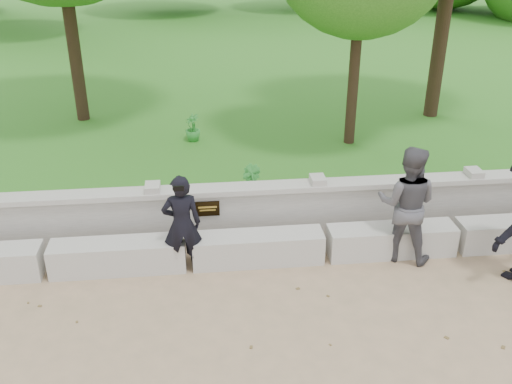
% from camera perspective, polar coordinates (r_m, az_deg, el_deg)
% --- Properties ---
extents(ground, '(80.00, 80.00, 0.00)m').
position_cam_1_polar(ground, '(6.91, -6.56, -15.90)').
color(ground, tan).
rests_on(ground, ground).
extents(lawn, '(40.00, 22.00, 0.25)m').
position_cam_1_polar(lawn, '(19.67, -6.83, 12.63)').
color(lawn, '#31721E').
rests_on(lawn, ground).
extents(concrete_bench, '(11.90, 0.45, 0.45)m').
position_cam_1_polar(concrete_bench, '(8.30, -6.72, -5.98)').
color(concrete_bench, beige).
rests_on(concrete_bench, ground).
extents(parapet_wall, '(12.50, 0.35, 0.90)m').
position_cam_1_polar(parapet_wall, '(8.79, -6.81, -2.25)').
color(parapet_wall, '#B2B0A8').
rests_on(parapet_wall, ground).
extents(man_main, '(0.56, 0.50, 1.48)m').
position_cam_1_polar(man_main, '(7.96, -7.42, -3.23)').
color(man_main, black).
rests_on(man_main, ground).
extents(visitor_left, '(1.06, 0.97, 1.75)m').
position_cam_1_polar(visitor_left, '(8.41, 14.82, -1.18)').
color(visitor_left, '#48484E').
rests_on(visitor_left, ground).
extents(shrub_b, '(0.44, 0.47, 0.66)m').
position_cam_1_polar(shrub_b, '(9.40, -0.45, 0.71)').
color(shrub_b, '#2C832F').
rests_on(shrub_b, lawn).
extents(shrub_d, '(0.42, 0.43, 0.58)m').
position_cam_1_polar(shrub_d, '(12.21, -6.35, 6.41)').
color(shrub_d, '#2C832F').
rests_on(shrub_d, lawn).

